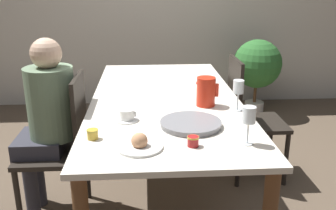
{
  "coord_description": "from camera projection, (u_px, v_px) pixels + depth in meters",
  "views": [
    {
      "loc": [
        -0.13,
        -2.4,
        1.52
      ],
      "look_at": [
        0.0,
        -0.31,
        0.82
      ],
      "focal_mm": 40.0,
      "sensor_mm": 36.0,
      "label": 1
    }
  ],
  "objects": [
    {
      "name": "chair_person_side",
      "position": [
        63.0,
        145.0,
        2.41
      ],
      "size": [
        0.42,
        0.42,
        0.96
      ],
      "rotation": [
        0.0,
        0.0,
        1.57
      ],
      "color": "black",
      "rests_on": "ground_plane"
    },
    {
      "name": "dining_table",
      "position": [
        165.0,
        110.0,
        2.54
      ],
      "size": [
        0.97,
        2.04,
        0.77
      ],
      "color": "silver",
      "rests_on": "ground_plane"
    },
    {
      "name": "bread_plate",
      "position": [
        140.0,
        144.0,
        1.76
      ],
      "size": [
        0.22,
        0.22,
        0.08
      ],
      "color": "white",
      "rests_on": "dining_table"
    },
    {
      "name": "ground_plane",
      "position": [
        165.0,
        197.0,
        2.76
      ],
      "size": [
        20.0,
        20.0,
        0.0
      ],
      "primitive_type": "plane",
      "color": "brown"
    },
    {
      "name": "chair_opposite",
      "position": [
        248.0,
        116.0,
        2.92
      ],
      "size": [
        0.42,
        0.42,
        0.96
      ],
      "rotation": [
        0.0,
        0.0,
        -1.57
      ],
      "color": "black",
      "rests_on": "ground_plane"
    },
    {
      "name": "person_seated",
      "position": [
        47.0,
        114.0,
        2.38
      ],
      "size": [
        0.39,
        0.41,
        1.19
      ],
      "rotation": [
        0.0,
        0.0,
        1.57
      ],
      "color": "#33333D",
      "rests_on": "ground_plane"
    },
    {
      "name": "jam_jar_amber",
      "position": [
        193.0,
        141.0,
        1.77
      ],
      "size": [
        0.06,
        0.06,
        0.05
      ],
      "color": "#A81E1E",
      "rests_on": "dining_table"
    },
    {
      "name": "teacup_near_person",
      "position": [
        127.0,
        116.0,
        2.1
      ],
      "size": [
        0.14,
        0.14,
        0.06
      ],
      "color": "white",
      "rests_on": "dining_table"
    },
    {
      "name": "wine_glass_juice",
      "position": [
        249.0,
        117.0,
        1.77
      ],
      "size": [
        0.06,
        0.06,
        0.19
      ],
      "color": "white",
      "rests_on": "dining_table"
    },
    {
      "name": "jam_jar_red",
      "position": [
        93.0,
        134.0,
        1.86
      ],
      "size": [
        0.06,
        0.06,
        0.05
      ],
      "color": "gold",
      "rests_on": "dining_table"
    },
    {
      "name": "wine_glass_water",
      "position": [
        238.0,
        88.0,
        2.23
      ],
      "size": [
        0.06,
        0.06,
        0.19
      ],
      "color": "white",
      "rests_on": "dining_table"
    },
    {
      "name": "red_pitcher",
      "position": [
        206.0,
        91.0,
        2.33
      ],
      "size": [
        0.14,
        0.12,
        0.18
      ],
      "color": "red",
      "rests_on": "dining_table"
    },
    {
      "name": "teacup_across",
      "position": [
        206.0,
        89.0,
        2.61
      ],
      "size": [
        0.14,
        0.14,
        0.06
      ],
      "color": "white",
      "rests_on": "dining_table"
    },
    {
      "name": "potted_plant",
      "position": [
        257.0,
        66.0,
        4.31
      ],
      "size": [
        0.56,
        0.56,
        0.88
      ],
      "color": "beige",
      "rests_on": "ground_plane"
    },
    {
      "name": "serving_tray",
      "position": [
        191.0,
        124.0,
        2.02
      ],
      "size": [
        0.33,
        0.33,
        0.03
      ],
      "color": "gray",
      "rests_on": "dining_table"
    }
  ]
}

